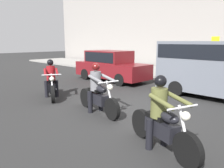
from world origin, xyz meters
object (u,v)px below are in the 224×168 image
Objects in this scene: street_sign_post at (214,53)px; motorcycle_with_rider_olive at (162,120)px; parked_sedan_maroon at (111,65)px; motorcycle_with_rider_gray at (98,93)px; motorcycle_with_rider_crimson at (51,82)px.

motorcycle_with_rider_olive is at bearing -75.29° from street_sign_post.
parked_sedan_maroon reaches higher than motorcycle_with_rider_olive.
street_sign_post is at bearing 104.71° from motorcycle_with_rider_olive.
motorcycle_with_rider_gray is at bearing 165.70° from motorcycle_with_rider_olive.
motorcycle_with_rider_gray is 0.49× the size of parked_sedan_maroon.
parked_sedan_maroon reaches higher than motorcycle_with_rider_crimson.
motorcycle_with_rider_crimson is at bearing -179.46° from motorcycle_with_rider_gray.
street_sign_post reaches higher than parked_sedan_maroon.
motorcycle_with_rider_crimson is at bearing -75.94° from parked_sedan_maroon.
motorcycle_with_rider_gray is 0.93× the size of street_sign_post.
parked_sedan_maroon is at bearing 131.09° from motorcycle_with_rider_gray.
motorcycle_with_rider_olive is 8.43m from parked_sedan_maroon.
motorcycle_with_rider_olive reaches higher than motorcycle_with_rider_crimson.
motorcycle_with_rider_gray is 2.87m from motorcycle_with_rider_olive.
parked_sedan_maroon reaches higher than motorcycle_with_rider_gray.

